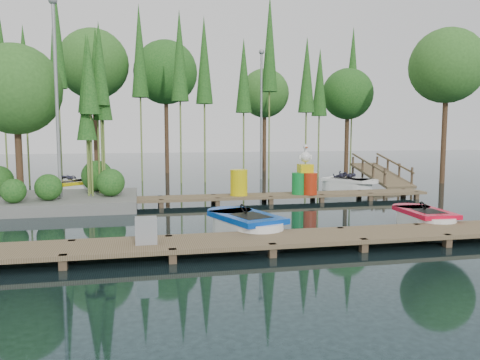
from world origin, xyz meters
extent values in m
plane|color=#1C3135|center=(0.00, 0.00, 0.00)|extent=(90.00, 90.00, 0.00)
cube|color=brown|center=(0.00, -4.50, 0.25)|extent=(18.00, 1.50, 0.10)
cube|color=#4D3C2A|center=(-4.30, -5.13, 0.05)|extent=(0.16, 0.16, 0.50)
cube|color=#4D3C2A|center=(-4.30, -3.87, 0.05)|extent=(0.16, 0.16, 0.50)
cube|color=#4D3C2A|center=(-2.15, -5.13, 0.05)|extent=(0.16, 0.16, 0.50)
cube|color=#4D3C2A|center=(-2.15, -3.87, 0.05)|extent=(0.16, 0.16, 0.50)
cube|color=#4D3C2A|center=(0.00, -5.13, 0.05)|extent=(0.16, 0.16, 0.50)
cube|color=#4D3C2A|center=(0.00, -3.87, 0.05)|extent=(0.16, 0.16, 0.50)
cube|color=#4D3C2A|center=(2.15, -5.13, 0.05)|extent=(0.16, 0.16, 0.50)
cube|color=#4D3C2A|center=(2.15, -3.87, 0.05)|extent=(0.16, 0.16, 0.50)
cube|color=#4D3C2A|center=(4.30, -5.13, 0.05)|extent=(0.16, 0.16, 0.50)
cube|color=#4D3C2A|center=(4.30, -3.87, 0.05)|extent=(0.16, 0.16, 0.50)
cube|color=brown|center=(1.00, 2.50, 0.25)|extent=(15.00, 1.20, 0.10)
cube|color=#4D3C2A|center=(-6.10, 2.02, 0.05)|extent=(0.16, 0.16, 0.50)
cube|color=#4D3C2A|center=(-6.10, 2.98, 0.05)|extent=(0.16, 0.16, 0.50)
cube|color=#4D3C2A|center=(-4.07, 2.02, 0.05)|extent=(0.16, 0.16, 0.50)
cube|color=#4D3C2A|center=(-4.07, 2.98, 0.05)|extent=(0.16, 0.16, 0.50)
cube|color=#4D3C2A|center=(-2.04, 2.02, 0.05)|extent=(0.16, 0.16, 0.50)
cube|color=#4D3C2A|center=(-2.04, 2.98, 0.05)|extent=(0.16, 0.16, 0.50)
cube|color=#4D3C2A|center=(-0.01, 2.02, 0.05)|extent=(0.16, 0.16, 0.50)
cube|color=#4D3C2A|center=(-0.01, 2.98, 0.05)|extent=(0.16, 0.16, 0.50)
cube|color=#4D3C2A|center=(2.01, 2.02, 0.05)|extent=(0.16, 0.16, 0.50)
cube|color=#4D3C2A|center=(2.01, 2.98, 0.05)|extent=(0.16, 0.16, 0.50)
cube|color=#4D3C2A|center=(4.04, 2.02, 0.05)|extent=(0.16, 0.16, 0.50)
cube|color=#4D3C2A|center=(4.04, 2.98, 0.05)|extent=(0.16, 0.16, 0.50)
cube|color=#4D3C2A|center=(6.07, 2.02, 0.05)|extent=(0.16, 0.16, 0.50)
cube|color=#4D3C2A|center=(6.07, 2.98, 0.05)|extent=(0.16, 0.16, 0.50)
cube|color=#4D3C2A|center=(8.10, 2.02, 0.05)|extent=(0.16, 0.16, 0.50)
cube|color=#4D3C2A|center=(8.10, 2.98, 0.05)|extent=(0.16, 0.16, 0.50)
cube|color=slate|center=(-6.00, 3.00, 0.18)|extent=(6.20, 4.20, 0.42)
sphere|color=#296120|center=(-5.80, 2.00, 0.84)|extent=(0.90, 0.90, 0.90)
sphere|color=#296120|center=(-4.40, 4.20, 0.99)|extent=(1.20, 1.20, 1.20)
sphere|color=#296120|center=(-6.80, 1.60, 0.79)|extent=(0.80, 0.80, 0.80)
sphere|color=#296120|center=(-3.80, 2.60, 0.89)|extent=(1.00, 1.00, 1.00)
cylinder|color=#4A311F|center=(-7.00, 3.40, 2.00)|extent=(0.24, 0.24, 3.60)
sphere|color=#377027|center=(-7.00, 3.40, 4.20)|extent=(3.20, 3.20, 3.20)
cylinder|color=olive|center=(-4.25, 3.56, 2.97)|extent=(0.07, 0.07, 5.93)
cone|color=#296120|center=(-4.25, 3.56, 5.04)|extent=(0.70, 0.70, 2.97)
cylinder|color=olive|center=(-4.57, 3.40, 2.83)|extent=(0.07, 0.07, 5.66)
cone|color=#296120|center=(-4.57, 3.40, 4.81)|extent=(0.70, 0.70, 2.83)
cylinder|color=olive|center=(-4.07, 3.59, 2.61)|extent=(0.07, 0.07, 5.22)
cone|color=#296120|center=(-4.07, 3.59, 4.44)|extent=(0.70, 0.70, 2.61)
cylinder|color=olive|center=(-4.44, 2.78, 2.76)|extent=(0.07, 0.07, 5.53)
cone|color=#296120|center=(-4.44, 2.78, 4.70)|extent=(0.70, 0.70, 2.76)
cylinder|color=olive|center=(-4.59, 2.90, 2.01)|extent=(0.07, 0.07, 4.01)
cone|color=#296120|center=(-4.59, 2.90, 3.41)|extent=(0.70, 0.70, 2.01)
cylinder|color=olive|center=(-4.13, 3.45, 3.05)|extent=(0.07, 0.07, 6.11)
cone|color=#296120|center=(-4.13, 3.45, 5.19)|extent=(0.70, 0.70, 3.05)
cylinder|color=#4A311F|center=(12.74, 6.90, 3.03)|extent=(0.26, 0.26, 6.06)
sphere|color=#377027|center=(12.74, 6.90, 6.06)|extent=(3.81, 3.81, 3.81)
cylinder|color=#4A311F|center=(9.99, 12.65, 2.51)|extent=(0.26, 0.26, 5.02)
sphere|color=#296120|center=(9.99, 12.65, 5.02)|extent=(3.16, 3.16, 3.16)
cylinder|color=#4A311F|center=(5.74, 16.70, 2.65)|extent=(0.26, 0.26, 5.31)
sphere|color=#377027|center=(5.74, 16.70, 5.31)|extent=(3.34, 3.34, 3.34)
cylinder|color=#4A311F|center=(-1.00, 16.03, 3.23)|extent=(0.26, 0.26, 6.46)
sphere|color=#296120|center=(-1.00, 16.03, 6.46)|extent=(4.06, 4.06, 4.06)
cylinder|color=#4A311F|center=(-5.41, 16.00, 3.43)|extent=(0.26, 0.26, 6.85)
sphere|color=#377027|center=(-5.41, 16.00, 6.85)|extent=(4.31, 4.31, 4.31)
cylinder|color=olive|center=(-9.73, 12.48, 4.18)|extent=(0.09, 0.09, 8.36)
cone|color=#296120|center=(-9.73, 12.48, 6.52)|extent=(0.90, 0.90, 4.60)
cylinder|color=olive|center=(-8.16, 10.23, 3.74)|extent=(0.09, 0.09, 7.48)
cone|color=#296120|center=(-8.16, 10.23, 5.83)|extent=(0.90, 0.90, 4.11)
cylinder|color=olive|center=(-6.71, 10.82, 4.83)|extent=(0.09, 0.09, 9.66)
cone|color=#296120|center=(-6.71, 10.82, 7.54)|extent=(0.90, 0.90, 5.31)
cylinder|color=olive|center=(-4.68, 11.83, 3.85)|extent=(0.09, 0.09, 7.69)
cone|color=#296120|center=(-4.68, 11.83, 6.00)|extent=(0.90, 0.90, 4.23)
cylinder|color=olive|center=(-2.63, 11.48, 4.49)|extent=(0.09, 0.09, 8.99)
cone|color=#296120|center=(-2.63, 11.48, 7.01)|extent=(0.90, 0.90, 4.94)
cylinder|color=olive|center=(-0.63, 9.87, 4.22)|extent=(0.09, 0.09, 8.44)
cone|color=#296120|center=(-0.63, 9.87, 6.58)|extent=(0.90, 0.90, 4.64)
cylinder|color=olive|center=(0.65, 10.00, 4.11)|extent=(0.09, 0.09, 8.22)
cone|color=#296120|center=(0.65, 10.00, 6.41)|extent=(0.90, 0.90, 4.52)
cylinder|color=olive|center=(2.96, 10.87, 3.70)|extent=(0.09, 0.09, 7.41)
cone|color=#296120|center=(2.96, 10.87, 5.78)|extent=(0.90, 0.90, 4.07)
cylinder|color=olive|center=(4.49, 11.10, 4.89)|extent=(0.09, 0.09, 9.77)
cone|color=#296120|center=(4.49, 11.10, 7.62)|extent=(0.90, 0.90, 5.38)
cylinder|color=olive|center=(6.24, 9.83, 3.70)|extent=(0.09, 0.09, 7.40)
cone|color=#296120|center=(6.24, 9.83, 5.77)|extent=(0.90, 0.90, 4.07)
cylinder|color=olive|center=(7.63, 11.42, 3.57)|extent=(0.09, 0.09, 7.14)
cone|color=#296120|center=(7.63, 11.42, 5.57)|extent=(0.90, 0.90, 3.93)
cylinder|color=olive|center=(10.17, 12.43, 4.31)|extent=(0.09, 0.09, 8.61)
cone|color=#296120|center=(10.17, 12.43, 6.72)|extent=(0.90, 0.90, 4.74)
cylinder|color=gray|center=(-5.50, 2.50, 3.50)|extent=(0.12, 0.12, 7.00)
sphere|color=gray|center=(-5.50, 2.50, 7.10)|extent=(0.30, 0.30, 0.30)
cylinder|color=gray|center=(4.00, 11.00, 3.50)|extent=(0.12, 0.12, 7.00)
sphere|color=gray|center=(4.00, 11.00, 7.10)|extent=(0.30, 0.30, 0.30)
cube|color=brown|center=(9.00, 6.50, 0.55)|extent=(1.50, 3.94, 0.95)
cube|color=#4D3C2A|center=(8.30, 4.90, 0.59)|extent=(0.08, 0.08, 0.90)
cube|color=#4D3C2A|center=(8.30, 6.00, 0.70)|extent=(0.08, 0.08, 0.90)
cube|color=#4D3C2A|center=(8.30, 7.10, 0.81)|extent=(0.08, 0.08, 0.90)
cube|color=#4D3C2A|center=(8.30, 8.20, 0.92)|extent=(0.08, 0.08, 0.90)
cube|color=brown|center=(8.30, 6.50, 1.15)|extent=(0.06, 3.54, 0.83)
cube|color=#4D3C2A|center=(9.70, 4.90, 0.59)|extent=(0.08, 0.08, 0.90)
cube|color=#4D3C2A|center=(9.70, 6.00, 0.70)|extent=(0.08, 0.08, 0.90)
cube|color=#4D3C2A|center=(9.70, 7.10, 0.81)|extent=(0.08, 0.08, 0.90)
cube|color=#4D3C2A|center=(9.70, 8.20, 0.92)|extent=(0.08, 0.08, 0.90)
cube|color=brown|center=(9.70, 6.50, 1.15)|extent=(0.06, 3.54, 0.83)
cube|color=white|center=(-0.08, -3.02, 0.20)|extent=(1.54, 1.55, 0.55)
cylinder|color=white|center=(-0.28, -2.44, 0.20)|extent=(1.54, 1.54, 0.55)
cylinder|color=white|center=(0.11, -3.59, 0.20)|extent=(1.54, 1.54, 0.55)
cube|color=#0639A2|center=(-0.08, -3.02, 0.50)|extent=(1.85, 2.39, 0.14)
cylinder|color=#0639A2|center=(-0.37, -2.18, 0.50)|extent=(1.57, 1.57, 0.14)
cube|color=black|center=(-0.02, -3.21, 0.55)|extent=(1.03, 1.19, 0.06)
torus|color=black|center=(-0.13, -2.87, 0.71)|extent=(0.23, 0.31, 0.27)
cube|color=white|center=(5.11, -3.03, 0.18)|extent=(1.13, 1.14, 0.49)
cylinder|color=white|center=(5.14, -2.49, 0.18)|extent=(1.13, 1.13, 0.49)
cylinder|color=white|center=(5.07, -3.56, 0.18)|extent=(1.13, 1.13, 0.49)
cube|color=red|center=(5.11, -3.03, 0.44)|extent=(1.20, 1.91, 0.12)
cylinder|color=red|center=(5.16, -2.25, 0.44)|extent=(1.15, 1.15, 0.12)
cube|color=black|center=(5.10, -3.20, 0.48)|extent=(0.71, 0.92, 0.05)
torus|color=black|center=(5.12, -2.89, 0.62)|extent=(0.15, 0.25, 0.23)
cube|color=white|center=(-5.73, 6.78, 0.19)|extent=(1.59, 1.59, 0.52)
cylinder|color=white|center=(-5.29, 7.14, 0.19)|extent=(1.59, 1.59, 0.52)
cylinder|color=white|center=(-6.17, 6.43, 0.19)|extent=(1.59, 1.59, 0.52)
cube|color=#DBC70B|center=(-5.73, 6.78, 0.47)|extent=(2.25, 2.13, 0.13)
cylinder|color=#DBC70B|center=(-5.09, 7.30, 0.47)|extent=(1.62, 1.62, 0.13)
cube|color=black|center=(-5.88, 6.66, 0.51)|extent=(1.16, 1.13, 0.06)
torus|color=black|center=(-5.62, 6.87, 0.66)|extent=(0.29, 0.27, 0.25)
imported|color=#1E1E2D|center=(-5.92, 6.63, 0.74)|extent=(0.51, 0.49, 0.92)
cube|color=white|center=(6.55, 5.18, 0.20)|extent=(1.67, 1.67, 0.54)
cylinder|color=white|center=(6.92, 4.71, 0.20)|extent=(1.66, 1.66, 0.54)
cylinder|color=white|center=(6.18, 5.65, 0.20)|extent=(1.66, 1.66, 0.54)
cube|color=white|center=(6.55, 5.18, 0.49)|extent=(2.22, 2.37, 0.14)
cylinder|color=white|center=(7.09, 4.50, 0.49)|extent=(1.70, 1.70, 0.14)
cube|color=black|center=(6.43, 5.33, 0.54)|extent=(1.18, 1.22, 0.06)
torus|color=black|center=(6.64, 5.06, 0.69)|extent=(0.28, 0.30, 0.26)
imported|color=#1E1E2D|center=(6.40, 5.37, 0.74)|extent=(0.48, 0.49, 0.89)
imported|color=#1E1E2D|center=(6.88, 5.31, 0.68)|extent=(0.37, 0.38, 0.67)
cube|color=gray|center=(-2.67, -4.50, 0.58)|extent=(0.46, 0.39, 0.57)
cylinder|color=#DBC70B|center=(0.89, 2.50, 0.79)|extent=(0.65, 0.65, 0.98)
cylinder|color=#0E7F2E|center=(3.22, 2.31, 0.72)|extent=(0.55, 0.55, 0.83)
cylinder|color=white|center=(3.77, 2.58, 0.72)|extent=(0.55, 0.55, 0.83)
cylinder|color=#B2260C|center=(3.59, 2.12, 0.72)|extent=(0.55, 0.55, 0.83)
cube|color=#DBC70B|center=(3.50, 2.40, 1.29)|extent=(0.51, 0.51, 0.32)
sphere|color=white|center=(3.50, 2.40, 1.73)|extent=(0.41, 0.41, 0.41)
cylinder|color=white|center=(3.50, 2.40, 1.96)|extent=(0.09, 0.09, 0.28)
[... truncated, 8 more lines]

